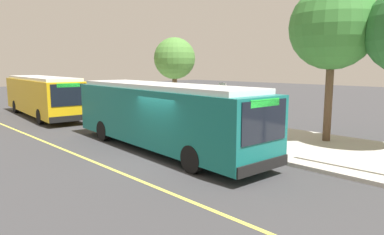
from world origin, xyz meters
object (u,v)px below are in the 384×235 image
object	(u,v)px
transit_bus_second	(42,95)
route_sign_post	(222,104)
transit_bus_main	(161,114)
pedestrian_commuter	(177,112)
waiting_bench	(203,120)

from	to	relation	value
transit_bus_second	route_sign_post	bearing A→B (deg)	9.84
transit_bus_main	route_sign_post	distance (m)	3.03
transit_bus_main	route_sign_post	world-z (taller)	same
pedestrian_commuter	waiting_bench	bearing A→B (deg)	46.26
waiting_bench	transit_bus_main	bearing A→B (deg)	-68.30
transit_bus_main	pedestrian_commuter	world-z (taller)	transit_bus_main
transit_bus_main	transit_bus_second	xyz separation A→B (m)	(-14.23, 0.12, 0.00)
route_sign_post	pedestrian_commuter	distance (m)	4.08
route_sign_post	pedestrian_commuter	size ratio (longest dim) A/B	1.66
transit_bus_main	route_sign_post	xyz separation A→B (m)	(1.14, 2.78, 0.34)
route_sign_post	transit_bus_main	bearing A→B (deg)	-112.21
transit_bus_main	transit_bus_second	distance (m)	14.23
transit_bus_second	route_sign_post	size ratio (longest dim) A/B	4.25
transit_bus_second	waiting_bench	distance (m)	13.23
waiting_bench	transit_bus_second	bearing A→B (deg)	-160.66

